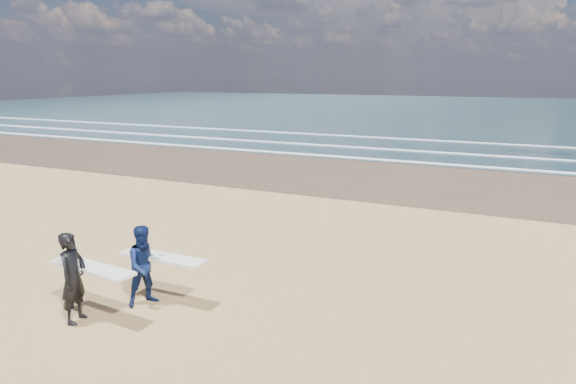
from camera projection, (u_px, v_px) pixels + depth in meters
The scene contains 2 objects.
surfer_near at pixel (75, 277), 11.00m from camera, with size 2.23×1.11×2.01m.
surfer_far at pixel (147, 265), 11.85m from camera, with size 2.20×1.20×1.90m.
Camera 1 is at (8.31, -8.27, 5.25)m, focal length 32.00 mm.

